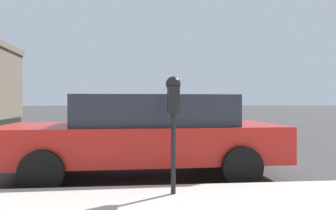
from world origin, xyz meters
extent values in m
plane|color=#3D3A3A|center=(0.00, 0.00, 0.00)|extent=(220.00, 220.00, 0.00)
cylinder|color=black|center=(-2.65, 0.17, 0.67)|extent=(0.06, 0.06, 1.01)
cube|color=black|center=(-2.65, 0.17, 1.34)|extent=(0.20, 0.14, 0.34)
sphere|color=black|center=(-2.65, 0.17, 1.55)|extent=(0.19, 0.19, 0.19)
cube|color=#B21919|center=(-2.54, 0.17, 1.30)|extent=(0.01, 0.11, 0.12)
cube|color=black|center=(-2.54, 0.17, 1.42)|extent=(0.01, 0.10, 0.08)
cube|color=#B21E19|center=(-0.95, 0.52, 0.62)|extent=(1.96, 4.80, 0.60)
cube|color=#232833|center=(-0.95, 0.33, 1.18)|extent=(1.69, 2.70, 0.52)
cylinder|color=black|center=(-1.91, 1.97, 0.32)|extent=(0.24, 0.65, 0.64)
cylinder|color=black|center=(-0.07, 2.02, 0.32)|extent=(0.24, 0.65, 0.64)
cylinder|color=black|center=(-1.84, -0.98, 0.32)|extent=(0.24, 0.65, 0.64)
cylinder|color=black|center=(0.01, -0.93, 0.32)|extent=(0.24, 0.65, 0.64)
camera|label=1|loc=(-6.72, 0.65, 1.32)|focal=35.00mm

